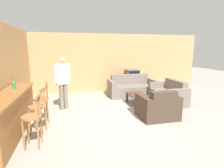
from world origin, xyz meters
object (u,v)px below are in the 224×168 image
Objects in this scene: bottle at (14,85)px; book_on_table at (138,93)px; coffee_table at (138,96)px; person_by_window at (63,80)px; bar_chair_far at (42,102)px; bar_chair_near at (32,120)px; tv at (132,75)px; table_lamp at (140,73)px; loveseat_right at (169,95)px; tv_unit at (132,85)px; bar_chair_mid at (38,110)px; armchair_near at (158,107)px; couch_far at (132,88)px.

bottle is 3.86m from book_on_table.
coffee_table is 2.56m from person_by_window.
bar_chair_near is at bearing -89.99° from bar_chair_far.
tv is at bearing 48.98° from bar_chair_near.
loveseat_right is at bearing -82.03° from table_lamp.
bar_chair_near is 3.76m from book_on_table.
tv_unit is 1.80× the size of tv.
coffee_table is 1.54× the size of tv.
bar_chair_mid is 5.68× the size of book_on_table.
bar_chair_near is at bearing -133.89° from table_lamp.
armchair_near is 1.24m from coffee_table.
bottle reaches higher than tv_unit.
bar_chair_mid is at bearing -140.11° from couch_far.
bar_chair_far reaches higher than armchair_near.
person_by_window is at bearing 61.23° from bar_chair_far.
armchair_near is (3.11, 0.79, -0.24)m from bar_chair_near.
book_on_table is 2.12m from table_lamp.
tv is 5.04m from bottle.
couch_far reaches higher than loveseat_right.
loveseat_right is at bearing 9.95° from bottle.
tv is at bearing -179.54° from table_lamp.
couch_far is (3.23, 2.70, -0.25)m from bar_chair_mid.
coffee_table is (-1.20, 0.01, 0.02)m from loveseat_right.
couch_far is at bearing -111.45° from tv_unit.
bar_chair_far is 1.19× the size of coffee_table.
couch_far is 3.01m from person_by_window.
tv is at bearing 68.47° from couch_far.
bottle is at bearing -170.05° from loveseat_right.
coffee_table is 0.18m from book_on_table.
tv is at bearing 107.96° from loveseat_right.
bar_chair_far is 4.51m from tv_unit.
couch_far is at bearing 79.49° from coffee_table.
coffee_table is 3.76m from bottle.
bar_chair_far is at bearing -163.61° from book_on_table.
armchair_near is 1.15× the size of coffee_table.
tv reaches higher than armchair_near.
tv_unit is 5.56× the size of book_on_table.
loveseat_right is 1.38× the size of tv_unit.
table_lamp is (4.50, 2.88, -0.21)m from bottle.
tv_unit is at bearing 49.00° from bar_chair_near.
armchair_near is at bearing -103.61° from table_lamp.
bar_chair_near is 5.68× the size of book_on_table.
bar_chair_near reaches higher than armchair_near.
bar_chair_near is at bearing -131.00° from tv_unit.
loveseat_right is 7.69× the size of book_on_table.
book_on_table is (-0.04, 1.38, 0.09)m from armchair_near.
couch_far is 2.52m from armchair_near.
bar_chair_near and bar_chair_far have the same top height.
bar_chair_mid is 1.84× the size of tv.
couch_far is 2.18× the size of coffee_table.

